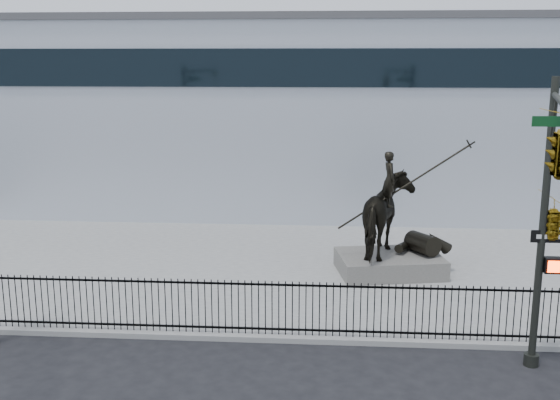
{
  "coord_description": "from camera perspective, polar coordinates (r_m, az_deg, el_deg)",
  "views": [
    {
      "loc": [
        1.92,
        -15.08,
        7.39
      ],
      "look_at": [
        0.39,
        6.0,
        2.81
      ],
      "focal_mm": 42.0,
      "sensor_mm": 36.0,
      "label": 1
    }
  ],
  "objects": [
    {
      "name": "building",
      "position": [
        35.25,
        1.03,
        7.53
      ],
      "size": [
        44.0,
        14.0,
        9.0
      ],
      "primitive_type": "cube",
      "color": "silver",
      "rests_on": "ground"
    },
    {
      "name": "picket_fence",
      "position": [
        17.67,
        -2.4,
        -9.31
      ],
      "size": [
        22.1,
        0.1,
        1.5
      ],
      "color": "black",
      "rests_on": "plaza"
    },
    {
      "name": "statue_plinth",
      "position": [
        22.93,
        9.51,
        -5.5
      ],
      "size": [
        3.83,
        2.96,
        0.65
      ],
      "primitive_type": "cube",
      "rotation": [
        0.0,
        0.0,
        0.18
      ],
      "color": "#54524D",
      "rests_on": "plaza"
    },
    {
      "name": "plaza",
      "position": [
        23.34,
        -0.77,
        -6.04
      ],
      "size": [
        30.0,
        12.0,
        0.15
      ],
      "primitive_type": "cube",
      "color": "gray",
      "rests_on": "ground"
    },
    {
      "name": "ground",
      "position": [
        16.9,
        -2.87,
        -13.71
      ],
      "size": [
        120.0,
        120.0,
        0.0
      ],
      "primitive_type": "plane",
      "color": "black",
      "rests_on": "ground"
    },
    {
      "name": "traffic_signal_right",
      "position": [
        14.07,
        22.93,
        0.87
      ],
      "size": [
        2.17,
        6.86,
        7.0
      ],
      "color": "black",
      "rests_on": "ground"
    },
    {
      "name": "equestrian_statue",
      "position": [
        22.5,
        9.82,
        -1.4
      ],
      "size": [
        4.38,
        3.11,
        3.76
      ],
      "rotation": [
        0.0,
        0.0,
        0.18
      ],
      "color": "black",
      "rests_on": "statue_plinth"
    }
  ]
}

